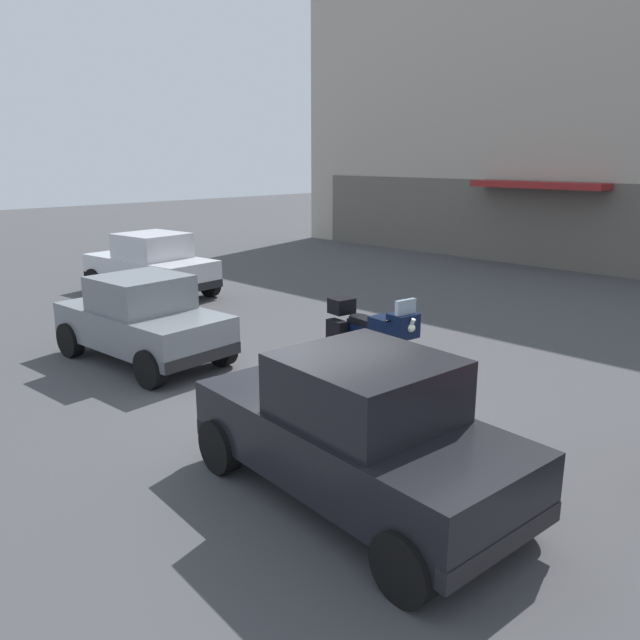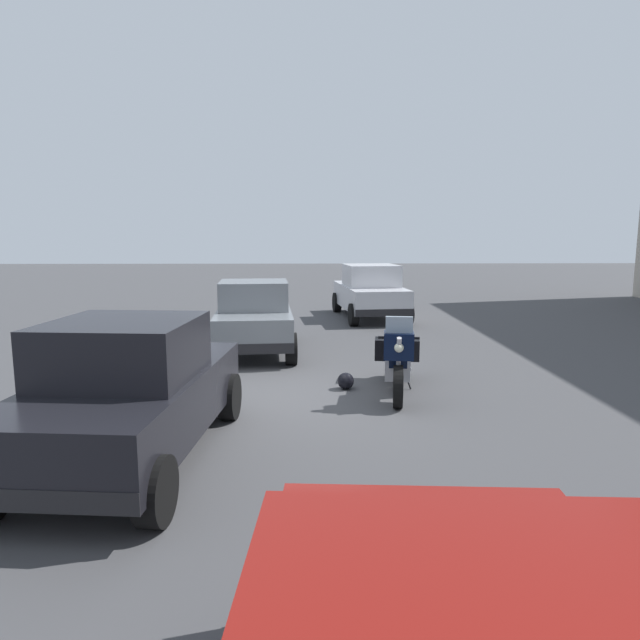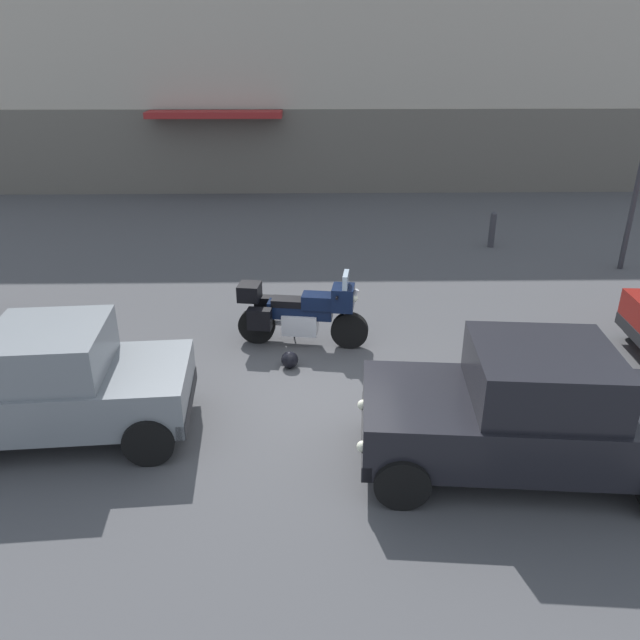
# 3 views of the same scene
# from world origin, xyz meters

# --- Properties ---
(ground_plane) EXTENTS (80.00, 80.00, 0.00)m
(ground_plane) POSITION_xyz_m (0.00, 0.00, 0.00)
(ground_plane) COLOR #424244
(building_facade_rear) EXTENTS (28.17, 3.40, 10.88)m
(building_facade_rear) POSITION_xyz_m (-0.00, 14.96, 5.39)
(building_facade_rear) COLOR #A89E8E
(building_facade_rear) RESTS_ON ground
(motorcycle) EXTENTS (2.26, 0.90, 1.36)m
(motorcycle) POSITION_xyz_m (-0.26, 1.83, 0.62)
(motorcycle) COLOR black
(motorcycle) RESTS_ON ground
(helmet) EXTENTS (0.28, 0.28, 0.28)m
(helmet) POSITION_xyz_m (-0.43, 1.00, 0.14)
(helmet) COLOR black
(helmet) RESTS_ON ground
(car_compact_side) EXTENTS (3.56, 1.93, 1.56)m
(car_compact_side) POSITION_xyz_m (-3.41, -0.79, 0.77)
(car_compact_side) COLOR slate
(car_compact_side) RESTS_ON ground
(car_wagon_end) EXTENTS (3.98, 2.08, 1.64)m
(car_wagon_end) POSITION_xyz_m (2.47, -1.64, 0.81)
(car_wagon_end) COLOR black
(car_wagon_end) RESTS_ON ground
(bollard_curbside) EXTENTS (0.16, 0.16, 0.93)m
(bollard_curbside) POSITION_xyz_m (4.61, 7.40, 0.49)
(bollard_curbside) COLOR #333338
(bollard_curbside) RESTS_ON ground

